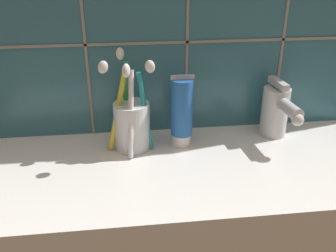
{
  "coord_description": "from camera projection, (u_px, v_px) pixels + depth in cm",
  "views": [
    {
      "loc": [
        -10.07,
        -54.37,
        35.99
      ],
      "look_at": [
        -3.08,
        2.94,
        8.17
      ],
      "focal_mm": 40.0,
      "sensor_mm": 36.0,
      "label": 1
    }
  ],
  "objects": [
    {
      "name": "sink_faucet",
      "position": [
        277.0,
        110.0,
        0.72
      ],
      "size": [
        5.21,
        12.22,
        11.29
      ],
      "rotation": [
        0.0,
        0.0,
        -1.48
      ],
      "color": "silver",
      "rests_on": "sink_counter"
    },
    {
      "name": "sink_counter",
      "position": [
        188.0,
        170.0,
        0.65
      ],
      "size": [
        74.61,
        29.33,
        2.0
      ],
      "primitive_type": "cube",
      "color": "white",
      "rests_on": "ground"
    },
    {
      "name": "toothbrush_cup",
      "position": [
        132.0,
        122.0,
        0.68
      ],
      "size": [
        10.08,
        9.71,
        18.29
      ],
      "color": "silver",
      "rests_on": "sink_counter"
    },
    {
      "name": "tile_wall_backsplash",
      "position": [
        177.0,
        6.0,
        0.67
      ],
      "size": [
        84.61,
        1.72,
        52.39
      ],
      "color": "#336B7F",
      "rests_on": "ground"
    },
    {
      "name": "toothpaste_tube",
      "position": [
        180.0,
        112.0,
        0.68
      ],
      "size": [
        4.2,
        4.0,
        13.76
      ],
      "color": "white",
      "rests_on": "sink_counter"
    }
  ]
}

